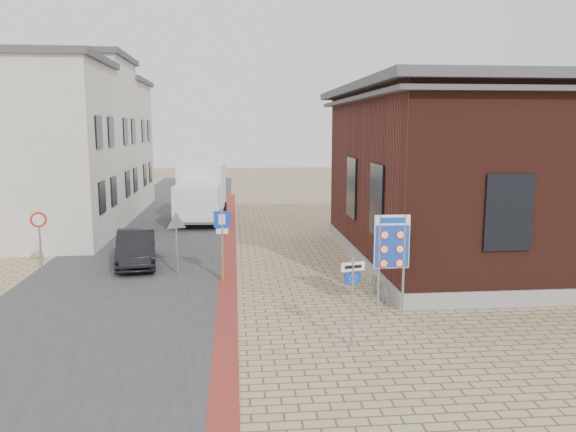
{
  "coord_description": "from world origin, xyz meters",
  "views": [
    {
      "loc": [
        -1.74,
        -14.07,
        5.17
      ],
      "look_at": [
        0.08,
        4.75,
        2.2
      ],
      "focal_mm": 35.0,
      "sensor_mm": 36.0,
      "label": 1
    }
  ],
  "objects": [
    {
      "name": "townhouse_mid",
      "position": [
        -10.99,
        18.0,
        4.57
      ],
      "size": [
        7.4,
        6.4,
        9.1
      ],
      "color": "beige",
      "rests_on": "ground"
    },
    {
      "name": "bollard",
      "position": [
        -2.2,
        4.81,
        0.57
      ],
      "size": [
        0.13,
        0.13,
        1.13
      ],
      "primitive_type": "cylinder",
      "rotation": [
        0.0,
        0.0,
        0.42
      ],
      "color": "#E3550B",
      "rests_on": "ground"
    },
    {
      "name": "border_sign",
      "position": [
        2.5,
        0.5,
        2.06
      ],
      "size": [
        0.98,
        0.07,
        2.86
      ],
      "rotation": [
        0.0,
        0.0,
        -0.0
      ],
      "color": "gray",
      "rests_on": "ground"
    },
    {
      "name": "essen_sign",
      "position": [
        1.0,
        -1.5,
        1.44
      ],
      "size": [
        0.59,
        0.18,
        2.2
      ],
      "rotation": [
        0.0,
        0.0,
        0.24
      ],
      "color": "gray",
      "rests_on": "ground"
    },
    {
      "name": "brick_building",
      "position": [
        8.99,
        7.0,
        3.49
      ],
      "size": [
        13.0,
        13.0,
        6.8
      ],
      "color": "gray",
      "rests_on": "ground"
    },
    {
      "name": "speed_sign",
      "position": [
        -8.5,
        5.79,
        1.54
      ],
      "size": [
        0.53,
        0.17,
        2.31
      ],
      "rotation": [
        0.0,
        0.0,
        0.27
      ],
      "color": "gray",
      "rests_on": "ground"
    },
    {
      "name": "yield_sign",
      "position": [
        -3.8,
        5.71,
        1.67
      ],
      "size": [
        0.77,
        0.29,
        2.21
      ],
      "rotation": [
        0.0,
        0.0,
        0.3
      ],
      "color": "gray",
      "rests_on": "ground"
    },
    {
      "name": "sedan",
      "position": [
        -5.48,
        7.21,
        0.66
      ],
      "size": [
        1.97,
        4.18,
        1.32
      ],
      "primitive_type": "imported",
      "rotation": [
        0.0,
        0.0,
        0.15
      ],
      "color": "black",
      "rests_on": "ground"
    },
    {
      "name": "ground",
      "position": [
        0.0,
        0.0,
        0.0
      ],
      "size": [
        120.0,
        120.0,
        0.0
      ],
      "primitive_type": "plane",
      "color": "tan",
      "rests_on": "ground"
    },
    {
      "name": "curb_strip",
      "position": [
        -2.0,
        10.0,
        0.01
      ],
      "size": [
        0.6,
        40.0,
        0.02
      ],
      "primitive_type": "cube",
      "color": "maroon",
      "rests_on": "ground"
    },
    {
      "name": "bike_rack",
      "position": [
        2.65,
        2.2,
        0.26
      ],
      "size": [
        0.08,
        1.8,
        0.6
      ],
      "color": "slate",
      "rests_on": "ground"
    },
    {
      "name": "parking_sign",
      "position": [
        -2.16,
        4.5,
        1.71
      ],
      "size": [
        0.55,
        0.07,
        2.51
      ],
      "rotation": [
        0.0,
        0.0,
        -0.05
      ],
      "color": "gray",
      "rests_on": "ground"
    },
    {
      "name": "townhouse_near",
      "position": [
        -10.99,
        12.0,
        4.17
      ],
      "size": [
        7.4,
        6.4,
        8.3
      ],
      "color": "beige",
      "rests_on": "ground"
    },
    {
      "name": "box_truck",
      "position": [
        -3.58,
        17.19,
        1.62
      ],
      "size": [
        2.77,
        6.08,
        3.13
      ],
      "rotation": [
        0.0,
        0.0,
        -0.04
      ],
      "color": "slate",
      "rests_on": "ground"
    },
    {
      "name": "townhouse_far",
      "position": [
        -10.99,
        24.0,
        4.17
      ],
      "size": [
        7.4,
        6.4,
        8.3
      ],
      "color": "beige",
      "rests_on": "ground"
    },
    {
      "name": "road_strip",
      "position": [
        -5.5,
        15.0,
        0.01
      ],
      "size": [
        7.0,
        60.0,
        0.02
      ],
      "primitive_type": "cube",
      "color": "#38383A",
      "rests_on": "ground"
    }
  ]
}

